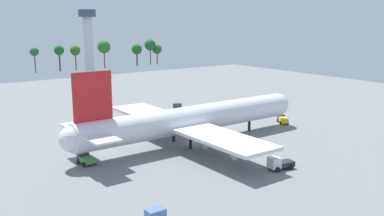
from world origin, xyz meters
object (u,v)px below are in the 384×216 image
safety_cone_nose (282,126)px  pushback_tractor (86,159)px  baggage_tug (179,108)px  control_tower (88,36)px  cargo_loader (279,163)px  cargo_container_fore (155,215)px  maintenance_van (283,119)px  cargo_airplane (191,120)px

safety_cone_nose → pushback_tractor: bearing=176.8°
pushback_tractor → baggage_tug: bearing=34.0°
control_tower → cargo_loader: bearing=-100.5°
cargo_container_fore → baggage_tug: bearing=52.7°
pushback_tractor → maintenance_van: bearing=0.1°
maintenance_van → cargo_loader: cargo_loader is taller
control_tower → safety_cone_nose: bearing=-91.7°
maintenance_van → safety_cone_nose: maintenance_van is taller
maintenance_van → safety_cone_nose: 4.72m
cargo_container_fore → cargo_airplane: bearing=46.4°
cargo_loader → cargo_container_fore: bearing=-172.3°
cargo_airplane → control_tower: 138.38m
pushback_tractor → control_tower: (57.62, 133.25, 18.68)m
safety_cone_nose → control_tower: control_tower is taller
cargo_airplane → safety_cone_nose: bearing=-4.8°
cargo_container_fore → control_tower: (59.18, 162.06, 18.84)m
maintenance_van → cargo_loader: bearing=-139.0°
baggage_tug → control_tower: size_ratio=0.15×
cargo_airplane → control_tower: control_tower is taller
safety_cone_nose → cargo_airplane: bearing=175.2°
cargo_container_fore → control_tower: control_tower is taller
baggage_tug → pushback_tractor: bearing=-146.0°
cargo_airplane → safety_cone_nose: (28.32, -2.40, -5.17)m
control_tower → cargo_airplane: bearing=-103.6°
pushback_tractor → safety_cone_nose: bearing=-3.2°
cargo_loader → control_tower: (29.18, 158.03, 18.48)m
maintenance_van → cargo_container_fore: bearing=-153.7°
baggage_tug → safety_cone_nose: 33.41m
cargo_airplane → safety_cone_nose: cargo_airplane is taller
safety_cone_nose → baggage_tug: bearing=110.4°
cargo_container_fore → safety_cone_nose: cargo_container_fore is taller
control_tower → pushback_tractor: bearing=-113.4°
baggage_tug → control_tower: control_tower is taller
cargo_container_fore → cargo_loader: bearing=7.7°
maintenance_van → cargo_loader: size_ratio=0.95×
baggage_tug → cargo_container_fore: size_ratio=1.78×
pushback_tractor → safety_cone_nose: 53.74m
cargo_container_fore → safety_cone_nose: 60.98m
cargo_container_fore → control_tower: bearing=69.9°
maintenance_van → safety_cone_nose: size_ratio=6.48×
pushback_tractor → cargo_loader: size_ratio=0.76×
maintenance_van → control_tower: size_ratio=0.16×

